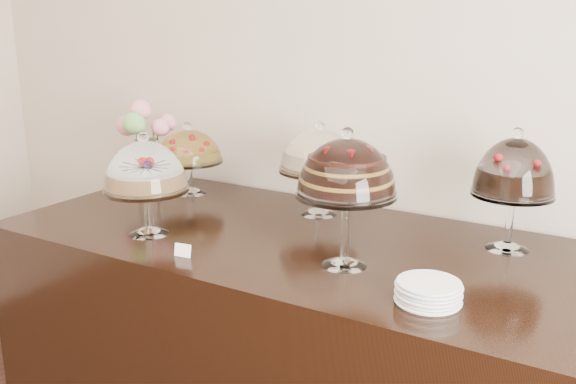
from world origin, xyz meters
The scene contains 10 objects.
wall_back centered at (0.00, 3.00, 1.50)m, with size 5.00×0.04×3.00m, color beige.
display_counter centered at (-0.27, 2.45, 0.45)m, with size 2.20×1.00×0.90m, color black.
cake_stand_sugar_sponge centered at (-0.75, 2.20, 1.14)m, with size 0.31×0.31×0.38m.
cake_stand_choco_layer centered at (0.01, 2.29, 1.21)m, with size 0.32×0.32×0.45m.
cake_stand_cheesecake centered at (-0.33, 2.74, 1.15)m, with size 0.33×0.33×0.38m.
cake_stand_dark_choco centered at (0.42, 2.72, 1.17)m, with size 0.28×0.28×0.43m.
cake_stand_fruit_tart centered at (-0.99, 2.72, 1.10)m, with size 0.31×0.31×0.33m.
flower_vase centered at (-1.26, 2.73, 1.13)m, with size 0.25×0.34×0.40m.
plate_stack centered at (0.33, 2.16, 0.93)m, with size 0.18×0.18×0.06m.
price_card_left centered at (-0.49, 2.08, 0.92)m, with size 0.06×0.01×0.04m, color white.
Camera 1 is at (0.85, 0.53, 1.68)m, focal length 40.00 mm.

